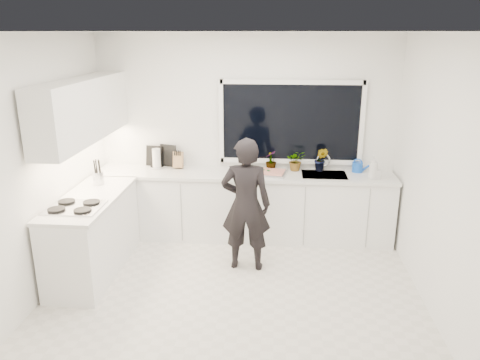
{
  "coord_description": "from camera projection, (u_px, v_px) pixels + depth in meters",
  "views": [
    {
      "loc": [
        0.44,
        -4.46,
        2.7
      ],
      "look_at": [
        0.03,
        0.4,
        1.15
      ],
      "focal_mm": 35.0,
      "sensor_mm": 36.0,
      "label": 1
    }
  ],
  "objects": [
    {
      "name": "stovetop",
      "position": [
        74.0,
        207.0,
        4.94
      ],
      "size": [
        0.56,
        0.48,
        0.03
      ],
      "primitive_type": "cube",
      "color": "black",
      "rests_on": "countertop_left"
    },
    {
      "name": "base_cabinets_left",
      "position": [
        93.0,
        236.0,
        5.42
      ],
      "size": [
        0.58,
        1.6,
        0.88
      ],
      "primitive_type": "cube",
      "color": "white",
      "rests_on": "floor"
    },
    {
      "name": "knife_block",
      "position": [
        178.0,
        160.0,
        6.36
      ],
      "size": [
        0.13,
        0.1,
        0.22
      ],
      "primitive_type": "cube",
      "rotation": [
        0.0,
        0.0,
        0.03
      ],
      "color": "#A1744B",
      "rests_on": "countertop_back"
    },
    {
      "name": "person",
      "position": [
        246.0,
        205.0,
        5.4
      ],
      "size": [
        0.59,
        0.4,
        1.58
      ],
      "primitive_type": "imported",
      "rotation": [
        0.0,
        0.0,
        3.11
      ],
      "color": "black",
      "rests_on": "floor"
    },
    {
      "name": "paper_towel_roll",
      "position": [
        157.0,
        159.0,
        6.34
      ],
      "size": [
        0.14,
        0.14,
        0.26
      ],
      "primitive_type": "cylinder",
      "rotation": [
        0.0,
        0.0,
        -0.31
      ],
      "color": "silver",
      "rests_on": "countertop_back"
    },
    {
      "name": "countertop_back",
      "position": [
        244.0,
        174.0,
        6.18
      ],
      "size": [
        3.94,
        0.62,
        0.04
      ],
      "primitive_type": "cube",
      "color": "silver",
      "rests_on": "base_cabinets_back"
    },
    {
      "name": "base_cabinets_back",
      "position": [
        244.0,
        207.0,
        6.33
      ],
      "size": [
        3.92,
        0.58,
        0.88
      ],
      "primitive_type": "cube",
      "color": "white",
      "rests_on": "floor"
    },
    {
      "name": "ceiling",
      "position": [
        233.0,
        30.0,
        4.27
      ],
      "size": [
        4.0,
        3.5,
        0.02
      ],
      "primitive_type": "cube",
      "color": "white",
      "rests_on": "wall_back"
    },
    {
      "name": "utensil_crock",
      "position": [
        98.0,
        178.0,
        5.68
      ],
      "size": [
        0.13,
        0.13,
        0.16
      ],
      "primitive_type": "cylinder",
      "rotation": [
        0.0,
        0.0,
        -0.03
      ],
      "color": "#A9A9AE",
      "rests_on": "countertop_left"
    },
    {
      "name": "wall_back",
      "position": [
        246.0,
        136.0,
        6.35
      ],
      "size": [
        4.0,
        0.02,
        2.7
      ],
      "primitive_type": "cube",
      "color": "white",
      "rests_on": "ground"
    },
    {
      "name": "countertop_left",
      "position": [
        90.0,
        199.0,
        5.28
      ],
      "size": [
        0.62,
        1.6,
        0.04
      ],
      "primitive_type": "cube",
      "color": "silver",
      "rests_on": "base_cabinets_left"
    },
    {
      "name": "herb_plants",
      "position": [
        292.0,
        160.0,
        6.24
      ],
      "size": [
        1.2,
        0.23,
        0.32
      ],
      "color": "#26662D",
      "rests_on": "countertop_back"
    },
    {
      "name": "faucet",
      "position": [
        323.0,
        162.0,
        6.26
      ],
      "size": [
        0.03,
        0.03,
        0.22
      ],
      "primitive_type": "cylinder",
      "color": "silver",
      "rests_on": "countertop_back"
    },
    {
      "name": "wall_left",
      "position": [
        40.0,
        168.0,
        4.84
      ],
      "size": [
        0.02,
        3.5,
        2.7
      ],
      "primitive_type": "cube",
      "color": "white",
      "rests_on": "ground"
    },
    {
      "name": "window",
      "position": [
        291.0,
        122.0,
        6.21
      ],
      "size": [
        1.8,
        0.02,
        1.0
      ],
      "primitive_type": "cube",
      "color": "black",
      "rests_on": "wall_back"
    },
    {
      "name": "picture_frame_small",
      "position": [
        168.0,
        155.0,
        6.45
      ],
      "size": [
        0.24,
        0.1,
        0.3
      ],
      "primitive_type": "cube",
      "rotation": [
        0.0,
        0.0,
        -0.35
      ],
      "color": "black",
      "rests_on": "countertop_back"
    },
    {
      "name": "wall_right",
      "position": [
        440.0,
        178.0,
        4.52
      ],
      "size": [
        0.02,
        3.5,
        2.7
      ],
      "primitive_type": "cube",
      "color": "white",
      "rests_on": "ground"
    },
    {
      "name": "floor",
      "position": [
        234.0,
        292.0,
        5.09
      ],
      "size": [
        4.0,
        3.5,
        0.02
      ],
      "primitive_type": "cube",
      "color": "beige",
      "rests_on": "ground"
    },
    {
      "name": "watering_can",
      "position": [
        357.0,
        167.0,
        6.2
      ],
      "size": [
        0.17,
        0.17,
        0.13
      ],
      "primitive_type": "cylinder",
      "rotation": [
        0.0,
        0.0,
        -0.3
      ],
      "color": "blue",
      "rests_on": "countertop_back"
    },
    {
      "name": "picture_frame_large",
      "position": [
        154.0,
        156.0,
        6.47
      ],
      "size": [
        0.22,
        0.05,
        0.28
      ],
      "primitive_type": "cube",
      "rotation": [
        0.0,
        0.0,
        -0.15
      ],
      "color": "black",
      "rests_on": "countertop_back"
    },
    {
      "name": "sink",
      "position": [
        324.0,
        178.0,
        6.12
      ],
      "size": [
        0.58,
        0.42,
        0.14
      ],
      "primitive_type": "cube",
      "color": "silver",
      "rests_on": "countertop_back"
    },
    {
      "name": "pizza_tray",
      "position": [
        267.0,
        173.0,
        6.13
      ],
      "size": [
        0.55,
        0.45,
        0.03
      ],
      "primitive_type": "cube",
      "rotation": [
        0.0,
        0.0,
        -0.16
      ],
      "color": "silver",
      "rests_on": "countertop_back"
    },
    {
      "name": "upper_cabinets",
      "position": [
        83.0,
        110.0,
        5.33
      ],
      "size": [
        0.34,
        2.1,
        0.7
      ],
      "primitive_type": "cube",
      "color": "white",
      "rests_on": "wall_left"
    },
    {
      "name": "pizza",
      "position": [
        267.0,
        171.0,
        6.12
      ],
      "size": [
        0.5,
        0.4,
        0.01
      ],
      "primitive_type": "cube",
      "rotation": [
        0.0,
        0.0,
        -0.16
      ],
      "color": "red",
      "rests_on": "pizza_tray"
    },
    {
      "name": "soap_bottles",
      "position": [
        374.0,
        169.0,
        5.87
      ],
      "size": [
        0.16,
        0.13,
        0.3
      ],
      "color": "#D8BF66",
      "rests_on": "countertop_back"
    }
  ]
}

